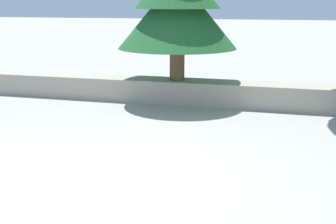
# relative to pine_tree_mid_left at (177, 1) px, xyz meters

# --- Properties ---
(ground_plane) EXTENTS (120.00, 120.00, 0.00)m
(ground_plane) POSITION_rel_pine_tree_mid_left_xyz_m (-0.04, -4.79, -2.39)
(ground_plane) COLOR #A3A099
(stone_wall) EXTENTS (36.00, 0.80, 0.55)m
(stone_wall) POSITION_rel_pine_tree_mid_left_xyz_m (-0.04, 0.01, -2.12)
(stone_wall) COLOR #A89E89
(stone_wall) RESTS_ON ground
(pine_tree_mid_left) EXTENTS (2.81, 2.81, 3.33)m
(pine_tree_mid_left) POSITION_rel_pine_tree_mid_left_xyz_m (0.00, 0.00, 0.00)
(pine_tree_mid_left) COLOR brown
(pine_tree_mid_left) RESTS_ON stone_wall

